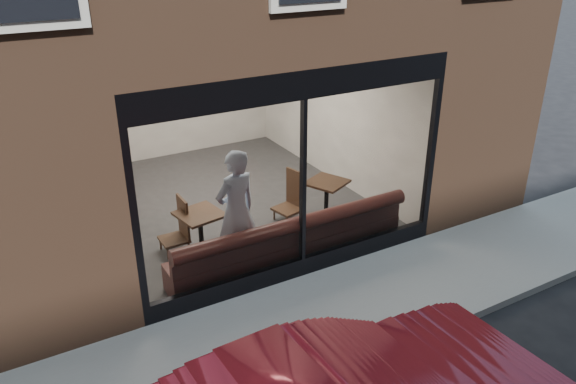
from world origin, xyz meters
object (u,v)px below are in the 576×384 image
cafe_table_right (327,182)px  cafe_table_left (200,214)px  banquette (289,250)px  person (236,211)px  cafe_chair_left (174,239)px  cafe_chair_right (288,209)px

cafe_table_right → cafe_table_left: bearing=-179.1°
banquette → cafe_table_left: size_ratio=5.94×
person → cafe_chair_left: bearing=-65.1°
cafe_chair_right → cafe_table_left: bearing=-3.1°
person → cafe_table_right: size_ratio=3.03×
cafe_table_left → cafe_chair_left: size_ratio=1.54×
cafe_table_left → cafe_chair_right: 1.91m
cafe_table_left → cafe_chair_right: (1.82, 0.32, -0.50)m
banquette → cafe_table_right: cafe_table_right is taller
cafe_table_right → banquette: bearing=-144.1°
banquette → cafe_table_right: 1.74m
cafe_table_right → cafe_chair_right: size_ratio=1.40×
person → cafe_chair_right: bearing=-160.2°
banquette → cafe_chair_right: bearing=60.9°
banquette → person: size_ratio=2.03×
cafe_chair_left → person: bearing=127.7°
cafe_table_right → cafe_chair_left: bearing=175.0°
cafe_table_left → cafe_chair_right: size_ratio=1.45×
person → cafe_chair_right: person is taller
banquette → cafe_chair_right: 1.44m
cafe_table_right → cafe_chair_right: 0.86m
cafe_table_left → person: bearing=-60.5°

